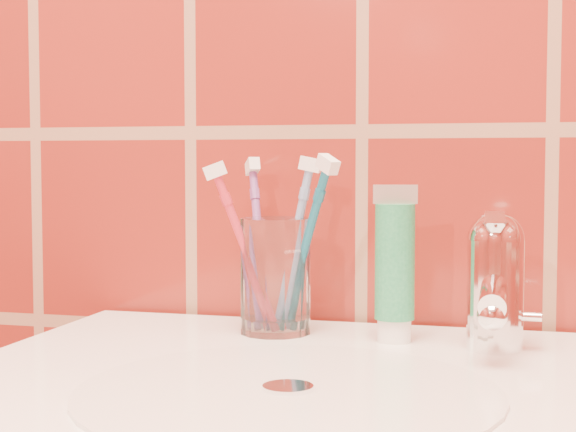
# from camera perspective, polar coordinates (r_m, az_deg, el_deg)

# --- Properties ---
(glass_tumbler) EXTENTS (0.07, 0.07, 0.11)m
(glass_tumbler) POSITION_cam_1_polar(r_m,az_deg,el_deg) (0.83, -0.81, -3.88)
(glass_tumbler) COLOR white
(glass_tumbler) RESTS_ON pedestal_sink
(toothpaste_tube) EXTENTS (0.04, 0.04, 0.14)m
(toothpaste_tube) POSITION_cam_1_polar(r_m,az_deg,el_deg) (0.79, 6.91, -3.39)
(toothpaste_tube) COLOR white
(toothpaste_tube) RESTS_ON pedestal_sink
(faucet) EXTENTS (0.05, 0.11, 0.12)m
(faucet) POSITION_cam_1_polar(r_m,az_deg,el_deg) (0.77, 13.25, -3.85)
(faucet) COLOR white
(faucet) RESTS_ON pedestal_sink
(toothbrush_0) EXTENTS (0.12, 0.10, 0.17)m
(toothbrush_0) POSITION_cam_1_polar(r_m,az_deg,el_deg) (0.82, -2.75, -2.21)
(toothbrush_0) COLOR #B5263A
(toothbrush_0) RESTS_ON glass_tumbler
(toothbrush_1) EXTENTS (0.07, 0.06, 0.17)m
(toothbrush_1) POSITION_cam_1_polar(r_m,az_deg,el_deg) (0.83, 0.37, -1.91)
(toothbrush_1) COLOR #7194CA
(toothbrush_1) RESTS_ON glass_tumbler
(toothbrush_2) EXTENTS (0.11, 0.14, 0.19)m
(toothbrush_2) POSITION_cam_1_polar(r_m,az_deg,el_deg) (0.85, -1.87, -1.86)
(toothbrush_2) COLOR #75428D
(toothbrush_2) RESTS_ON glass_tumbler
(toothbrush_3) EXTENTS (0.15, 0.14, 0.18)m
(toothbrush_3) POSITION_cam_1_polar(r_m,az_deg,el_deg) (0.81, 1.09, -2.08)
(toothbrush_3) COLOR #0D5774
(toothbrush_3) RESTS_ON glass_tumbler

